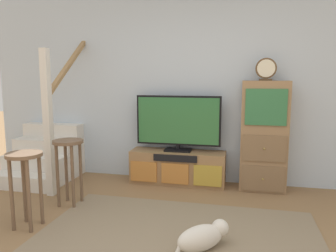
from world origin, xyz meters
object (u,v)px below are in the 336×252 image
Objects in this scene: media_console at (178,167)px; bar_stool_near at (25,173)px; bar_stool_far at (69,157)px; dog at (203,237)px; side_cabinet at (264,136)px; desk_clock at (266,69)px; television at (178,122)px.

media_console is 2.04m from bar_stool_near.
dog is (1.61, -0.66, -0.44)m from bar_stool_far.
media_console is at bearing 54.28° from bar_stool_near.
side_cabinet is 5.06× the size of desk_clock.
desk_clock is 2.99m from bar_stool_near.
television is 2.06m from bar_stool_near.
media_console is 2.81× the size of dog.
bar_stool_far is at bearing -135.53° from television.
side_cabinet is 2.83m from bar_stool_near.
side_cabinet is 0.85m from desk_clock.
side_cabinet reaches higher than bar_stool_near.
bar_stool_near reaches higher than dog.
television is at bearing 44.47° from bar_stool_far.
desk_clock is 0.37× the size of bar_stool_near.
television is 2.50× the size of dog.
desk_clock is at bearing -0.25° from media_console.
side_cabinet is 1.88m from dog.
media_console is at bearing 43.81° from bar_stool_far.
side_cabinet is (1.12, -0.01, -0.15)m from television.
bar_stool_far is (-1.06, -1.02, 0.33)m from media_console.
desk_clock reaches higher than bar_stool_near.
dog is (-0.57, -1.69, -0.59)m from side_cabinet.
television is at bearing 90.00° from media_console.
bar_stool_near is (-1.18, -1.66, -0.31)m from television.
side_cabinet is at bearing 58.60° from desk_clock.
bar_stool_far is at bearing -154.79° from side_cabinet.
television is (-0.00, 0.02, 0.63)m from media_console.
television reaches higher than dog.
media_console is 1.71× the size of bar_stool_far.
desk_clock is 0.61× the size of dog.
dog is at bearing -71.83° from media_console.
bar_stool_far reaches higher than dog.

